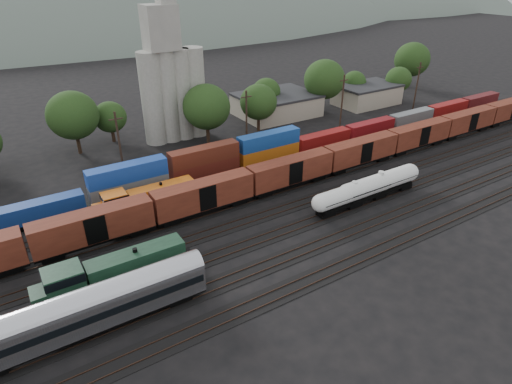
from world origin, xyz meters
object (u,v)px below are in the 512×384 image
green_locomotive (109,274)px  tank_car_a (353,193)px  passenger_coach (89,309)px  grain_silo (172,85)px  orange_locomotive (144,199)px

green_locomotive → tank_car_a: green_locomotive is taller
passenger_coach → grain_silo: 54.53m
green_locomotive → tank_car_a: 35.90m
passenger_coach → grain_silo: (28.16, 46.00, 8.01)m
tank_car_a → orange_locomotive: bearing=150.8°
green_locomotive → grain_silo: grain_silo is taller
tank_car_a → grain_silo: size_ratio=0.53×
green_locomotive → grain_silo: bearing=58.7°
green_locomotive → passenger_coach: passenger_coach is taller
tank_car_a → grain_silo: grain_silo is taller
green_locomotive → grain_silo: 48.77m
orange_locomotive → grain_silo: (15.95, 26.00, 8.92)m
green_locomotive → orange_locomotive: bearing=59.0°
tank_car_a → passenger_coach: 39.41m
tank_car_a → passenger_coach: bearing=-172.7°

